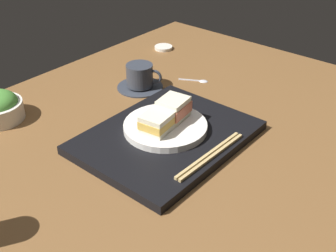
{
  "coord_description": "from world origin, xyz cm",
  "views": [
    {
      "loc": [
        -66.32,
        -60.46,
        58.7
      ],
      "look_at": [
        -0.68,
        -5.37,
        5.0
      ],
      "focal_mm": 46.37,
      "sensor_mm": 36.0,
      "label": 1
    }
  ],
  "objects_px": {
    "sandwich_plate": "(165,127)",
    "small_sauce_dish": "(163,48)",
    "sandwich_near": "(157,122)",
    "teaspoon": "(200,80)",
    "chopsticks_pair": "(210,156)",
    "coffee_cup": "(140,78)",
    "sandwich_far": "(173,108)"
  },
  "relations": [
    {
      "from": "teaspoon",
      "to": "sandwich_far",
      "type": "bearing_deg",
      "value": -156.69
    },
    {
      "from": "sandwich_near",
      "to": "teaspoon",
      "type": "relative_size",
      "value": 0.96
    },
    {
      "from": "teaspoon",
      "to": "small_sauce_dish",
      "type": "bearing_deg",
      "value": 63.51
    },
    {
      "from": "sandwich_far",
      "to": "chopsticks_pair",
      "type": "height_order",
      "value": "sandwich_far"
    },
    {
      "from": "sandwich_near",
      "to": "chopsticks_pair",
      "type": "xyz_separation_m",
      "value": [
        0.01,
        -0.14,
        -0.03
      ]
    },
    {
      "from": "teaspoon",
      "to": "chopsticks_pair",
      "type": "bearing_deg",
      "value": -140.44
    },
    {
      "from": "sandwich_plate",
      "to": "small_sauce_dish",
      "type": "distance_m",
      "value": 0.57
    },
    {
      "from": "sandwich_near",
      "to": "teaspoon",
      "type": "xyz_separation_m",
      "value": [
        0.34,
        0.12,
        -0.06
      ]
    },
    {
      "from": "sandwich_near",
      "to": "sandwich_far",
      "type": "xyz_separation_m",
      "value": [
        0.07,
        0.01,
        0.0
      ]
    },
    {
      "from": "sandwich_far",
      "to": "small_sauce_dish",
      "type": "distance_m",
      "value": 0.54
    },
    {
      "from": "sandwich_far",
      "to": "sandwich_near",
      "type": "bearing_deg",
      "value": -173.51
    },
    {
      "from": "sandwich_far",
      "to": "teaspoon",
      "type": "distance_m",
      "value": 0.3
    },
    {
      "from": "sandwich_far",
      "to": "teaspoon",
      "type": "bearing_deg",
      "value": 23.31
    },
    {
      "from": "sandwich_far",
      "to": "chopsticks_pair",
      "type": "relative_size",
      "value": 0.37
    },
    {
      "from": "sandwich_far",
      "to": "teaspoon",
      "type": "relative_size",
      "value": 0.99
    },
    {
      "from": "sandwich_near",
      "to": "sandwich_far",
      "type": "height_order",
      "value": "sandwich_far"
    },
    {
      "from": "sandwich_far",
      "to": "chopsticks_pair",
      "type": "xyz_separation_m",
      "value": [
        -0.06,
        -0.15,
        -0.04
      ]
    },
    {
      "from": "sandwich_near",
      "to": "small_sauce_dish",
      "type": "height_order",
      "value": "sandwich_near"
    },
    {
      "from": "teaspoon",
      "to": "sandwich_near",
      "type": "bearing_deg",
      "value": -159.85
    },
    {
      "from": "chopsticks_pair",
      "to": "teaspoon",
      "type": "distance_m",
      "value": 0.42
    },
    {
      "from": "chopsticks_pair",
      "to": "coffee_cup",
      "type": "relative_size",
      "value": 1.66
    },
    {
      "from": "small_sauce_dish",
      "to": "teaspoon",
      "type": "bearing_deg",
      "value": -116.49
    },
    {
      "from": "teaspoon",
      "to": "coffee_cup",
      "type": "bearing_deg",
      "value": 143.6
    },
    {
      "from": "sandwich_plate",
      "to": "coffee_cup",
      "type": "distance_m",
      "value": 0.28
    },
    {
      "from": "chopsticks_pair",
      "to": "teaspoon",
      "type": "bearing_deg",
      "value": 39.56
    },
    {
      "from": "chopsticks_pair",
      "to": "teaspoon",
      "type": "relative_size",
      "value": 2.65
    },
    {
      "from": "sandwich_far",
      "to": "coffee_cup",
      "type": "bearing_deg",
      "value": 61.63
    },
    {
      "from": "coffee_cup",
      "to": "small_sauce_dish",
      "type": "relative_size",
      "value": 2.16
    },
    {
      "from": "sandwich_near",
      "to": "sandwich_plate",
      "type": "bearing_deg",
      "value": 6.49
    },
    {
      "from": "sandwich_far",
      "to": "small_sauce_dish",
      "type": "bearing_deg",
      "value": 43.03
    },
    {
      "from": "sandwich_near",
      "to": "sandwich_far",
      "type": "distance_m",
      "value": 0.07
    },
    {
      "from": "coffee_cup",
      "to": "sandwich_far",
      "type": "bearing_deg",
      "value": -118.37
    }
  ]
}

